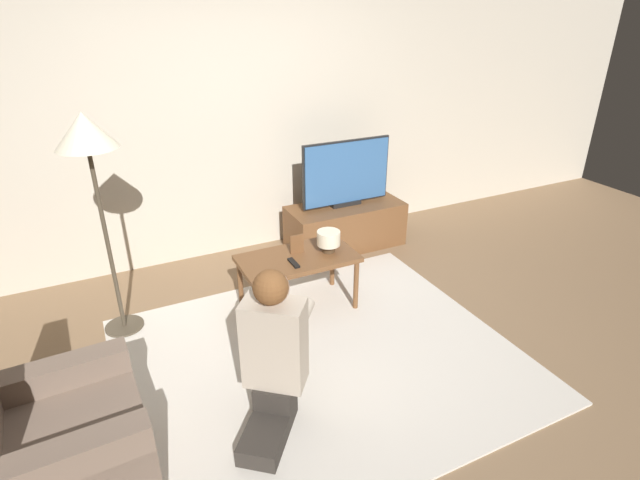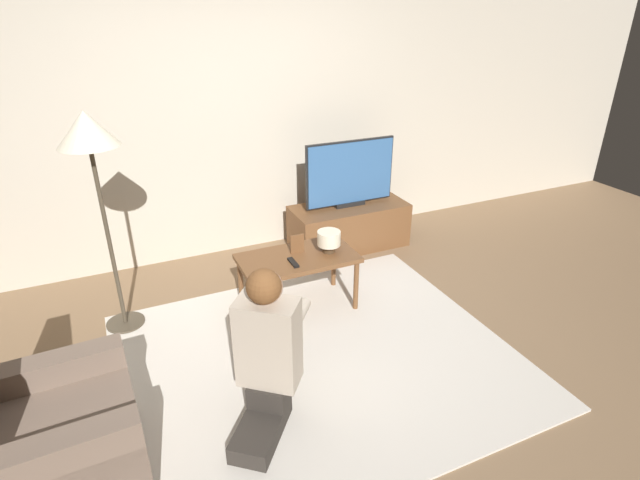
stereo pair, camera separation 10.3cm
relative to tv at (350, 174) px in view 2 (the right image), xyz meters
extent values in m
plane|color=#896B4C|center=(-1.00, -1.49, -0.76)|extent=(10.00, 10.00, 0.00)
cube|color=beige|center=(-1.00, 0.44, 0.54)|extent=(10.00, 0.06, 2.60)
cube|color=silver|center=(-1.00, -1.49, -0.75)|extent=(2.61, 2.24, 0.02)
cube|color=brown|center=(0.00, 0.00, -0.54)|extent=(1.13, 0.49, 0.44)
cube|color=black|center=(0.00, 0.00, -0.30)|extent=(0.31, 0.08, 0.04)
cube|color=black|center=(0.00, 0.00, 0.01)|extent=(0.90, 0.03, 0.62)
cube|color=#38669E|center=(0.00, 0.00, 0.01)|extent=(0.87, 0.04, 0.59)
cube|color=brown|center=(-0.88, -0.85, -0.30)|extent=(0.89, 0.48, 0.04)
cylinder|color=brown|center=(-1.29, -1.05, -0.54)|extent=(0.04, 0.04, 0.44)
cylinder|color=brown|center=(-0.48, -1.05, -0.54)|extent=(0.04, 0.04, 0.44)
cylinder|color=brown|center=(-1.29, -0.65, -0.54)|extent=(0.04, 0.04, 0.44)
cylinder|color=brown|center=(-0.48, -0.65, -0.54)|extent=(0.04, 0.04, 0.44)
cylinder|color=#4C4233|center=(-2.17, -0.52, -0.74)|extent=(0.28, 0.28, 0.03)
cylinder|color=#4C4233|center=(-2.17, -0.52, 0.05)|extent=(0.03, 0.03, 1.55)
cone|color=#EFE5C6|center=(-2.17, -0.52, 0.74)|extent=(0.39, 0.39, 0.23)
cube|color=#7A6656|center=(-2.56, -1.85, -0.55)|extent=(0.79, 0.77, 0.43)
cube|color=#7A6656|center=(-2.57, -1.55, -0.48)|extent=(0.77, 0.17, 0.57)
cube|color=#332D28|center=(-1.57, -1.98, -0.69)|extent=(0.46, 0.50, 0.11)
cube|color=#332D28|center=(-1.46, -1.84, -0.56)|extent=(0.32, 0.32, 0.14)
cube|color=#C1B29E|center=(-1.46, -1.84, -0.23)|extent=(0.39, 0.37, 0.53)
sphere|color=tan|center=(-1.46, -1.84, 0.13)|extent=(0.19, 0.19, 0.19)
sphere|color=brown|center=(-1.47, -1.85, 0.14)|extent=(0.19, 0.19, 0.19)
cube|color=black|center=(-1.23, -1.55, -0.20)|extent=(0.13, 0.11, 0.04)
cylinder|color=#C1B29E|center=(-1.22, -1.70, -0.20)|extent=(0.24, 0.28, 0.07)
cylinder|color=#C1B29E|center=(-1.38, -1.58, -0.20)|extent=(0.24, 0.28, 0.07)
cube|color=brown|center=(-0.86, -0.79, -0.21)|extent=(0.11, 0.01, 0.15)
cylinder|color=#4C3823|center=(-0.63, -0.87, -0.26)|extent=(0.10, 0.10, 0.06)
cylinder|color=#EFE5C6|center=(-0.63, -0.87, -0.17)|extent=(0.18, 0.18, 0.11)
cube|color=black|center=(-0.96, -0.94, -0.28)|extent=(0.04, 0.15, 0.02)
camera|label=1|loc=(-2.21, -3.95, 1.47)|focal=28.00mm
camera|label=2|loc=(-2.12, -3.99, 1.47)|focal=28.00mm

